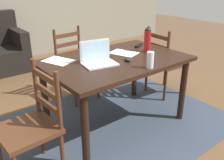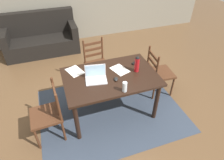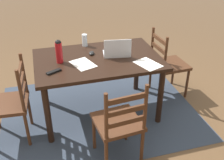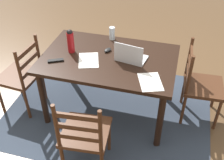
{
  "view_description": "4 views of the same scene",
  "coord_description": "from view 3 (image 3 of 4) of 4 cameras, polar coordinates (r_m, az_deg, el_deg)",
  "views": [
    {
      "loc": [
        -1.56,
        -1.91,
        1.58
      ],
      "look_at": [
        -0.13,
        -0.1,
        0.6
      ],
      "focal_mm": 39.68,
      "sensor_mm": 36.0,
      "label": 1
    },
    {
      "loc": [
        -0.77,
        -2.32,
        2.6
      ],
      "look_at": [
        0.02,
        -0.02,
        0.7
      ],
      "focal_mm": 31.02,
      "sensor_mm": 36.0,
      "label": 2
    },
    {
      "loc": [
        0.63,
        2.83,
        2.16
      ],
      "look_at": [
        -0.14,
        0.12,
        0.52
      ],
      "focal_mm": 43.52,
      "sensor_mm": 36.0,
      "label": 3
    },
    {
      "loc": [
        -0.71,
        2.46,
        2.45
      ],
      "look_at": [
        -0.07,
        0.11,
        0.57
      ],
      "focal_mm": 44.55,
      "sensor_mm": 36.0,
      "label": 4
    }
  ],
  "objects": [
    {
      "name": "area_rug",
      "position": [
        3.61,
        -2.67,
        -6.53
      ],
      "size": [
        2.47,
        1.9,
        0.01
      ],
      "primitive_type": "cube",
      "color": "#333D4C",
      "rests_on": "ground"
    },
    {
      "name": "water_bottle",
      "position": [
        3.11,
        -11.1,
        6.03
      ],
      "size": [
        0.08,
        0.08,
        0.27
      ],
      "color": "#A81419",
      "rests_on": "dining_table"
    },
    {
      "name": "drinking_glass",
      "position": [
        3.54,
        -5.76,
        8.33
      ],
      "size": [
        0.07,
        0.07,
        0.16
      ],
      "primitive_type": "cylinder",
      "color": "silver",
      "rests_on": "dining_table"
    },
    {
      "name": "chair_far_head",
      "position": [
        2.68,
        1.48,
        -9.09
      ],
      "size": [
        0.48,
        0.48,
        0.95
      ],
      "color": "#4C2B19",
      "rests_on": "ground"
    },
    {
      "name": "ground_plane",
      "position": [
        3.62,
        -2.67,
        -6.57
      ],
      "size": [
        14.0,
        14.0,
        0.0
      ],
      "primitive_type": "plane",
      "color": "brown"
    },
    {
      "name": "tv_remote",
      "position": [
        2.95,
        -12.13,
        1.73
      ],
      "size": [
        0.17,
        0.12,
        0.02
      ],
      "primitive_type": "cube",
      "rotation": [
        0.0,
        0.0,
        2.04
      ],
      "color": "black",
      "rests_on": "dining_table"
    },
    {
      "name": "computer_mouse",
      "position": [
        3.31,
        -4.31,
        5.67
      ],
      "size": [
        0.09,
        0.11,
        0.03
      ],
      "primitive_type": "ellipsoid",
      "rotation": [
        0.0,
        0.0,
        -0.37
      ],
      "color": "black",
      "rests_on": "dining_table"
    },
    {
      "name": "chair_right_far",
      "position": [
        3.16,
        -20.48,
        -4.5
      ],
      "size": [
        0.47,
        0.47,
        0.95
      ],
      "color": "#4C2B19",
      "rests_on": "ground"
    },
    {
      "name": "dining_table",
      "position": [
        3.26,
        -2.95,
        3.04
      ],
      "size": [
        1.48,
        0.96,
        0.78
      ],
      "color": "black",
      "rests_on": "ground"
    },
    {
      "name": "paper_stack_left",
      "position": [
        3.09,
        7.55,
        3.35
      ],
      "size": [
        0.3,
        0.35,
        0.0
      ],
      "primitive_type": "cube",
      "rotation": [
        0.0,
        0.0,
        0.36
      ],
      "color": "white",
      "rests_on": "dining_table"
    },
    {
      "name": "chair_left_near",
      "position": [
        3.84,
        11.56,
        3.26
      ],
      "size": [
        0.46,
        0.46,
        0.95
      ],
      "color": "#4C2B19",
      "rests_on": "ground"
    },
    {
      "name": "paper_stack_right",
      "position": [
        3.08,
        -6.1,
        3.37
      ],
      "size": [
        0.3,
        0.35,
        0.0
      ],
      "primitive_type": "cube",
      "rotation": [
        0.0,
        0.0,
        0.33
      ],
      "color": "white",
      "rests_on": "dining_table"
    },
    {
      "name": "laptop",
      "position": [
        3.25,
        1.06,
        6.06
      ],
      "size": [
        0.35,
        0.27,
        0.23
      ],
      "color": "silver",
      "rests_on": "dining_table"
    }
  ]
}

